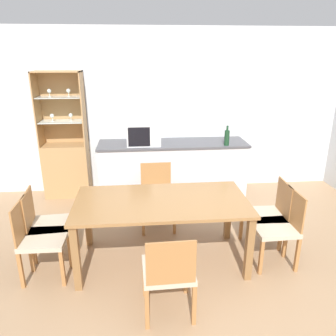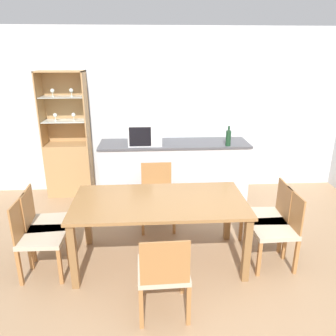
{
  "view_description": "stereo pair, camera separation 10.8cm",
  "coord_description": "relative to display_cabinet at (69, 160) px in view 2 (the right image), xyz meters",
  "views": [
    {
      "loc": [
        -0.72,
        -2.58,
        2.17
      ],
      "look_at": [
        -0.37,
        1.21,
        0.82
      ],
      "focal_mm": 35.0,
      "sensor_mm": 36.0,
      "label": 1
    },
    {
      "loc": [
        -0.62,
        -2.59,
        2.17
      ],
      "look_at": [
        -0.37,
        1.21,
        0.82
      ],
      "focal_mm": 35.0,
      "sensor_mm": 36.0,
      "label": 2
    }
  ],
  "objects": [
    {
      "name": "dining_chair_head_near",
      "position": [
        1.36,
        -2.71,
        -0.15
      ],
      "size": [
        0.44,
        0.44,
        0.82
      ],
      "rotation": [
        0.0,
        0.0,
        0.03
      ],
      "color": "#C1B299",
      "rests_on": "ground_plane"
    },
    {
      "name": "dining_table",
      "position": [
        1.36,
        -1.93,
        0.06
      ],
      "size": [
        1.79,
        0.91,
        0.72
      ],
      "color": "olive",
      "rests_on": "ground_plane"
    },
    {
      "name": "wine_bottle",
      "position": [
        2.35,
        -0.7,
        0.49
      ],
      "size": [
        0.07,
        0.07,
        0.27
      ],
      "color": "#193D23",
      "rests_on": "kitchen_counter"
    },
    {
      "name": "wall_back",
      "position": [
        1.86,
        0.2,
        0.7
      ],
      "size": [
        6.8,
        0.06,
        2.55
      ],
      "color": "silver",
      "rests_on": "ground_plane"
    },
    {
      "name": "dining_chair_side_right_near",
      "position": [
        2.58,
        -2.06,
        -0.15
      ],
      "size": [
        0.44,
        0.44,
        0.82
      ],
      "rotation": [
        0.0,
        0.0,
        1.6
      ],
      "color": "#C1B299",
      "rests_on": "ground_plane"
    },
    {
      "name": "dining_chair_side_right_far",
      "position": [
        2.58,
        -1.79,
        -0.15
      ],
      "size": [
        0.45,
        0.45,
        0.82
      ],
      "rotation": [
        0.0,
        0.0,
        1.53
      ],
      "color": "#C1B299",
      "rests_on": "ground_plane"
    },
    {
      "name": "dining_chair_head_far",
      "position": [
        1.35,
        -1.15,
        -0.15
      ],
      "size": [
        0.44,
        0.44,
        0.82
      ],
      "rotation": [
        0.0,
        0.0,
        3.17
      ],
      "color": "#C1B299",
      "rests_on": "ground_plane"
    },
    {
      "name": "kitchen_counter",
      "position": [
        1.62,
        -0.5,
        -0.09
      ],
      "size": [
        2.12,
        0.58,
        0.95
      ],
      "color": "silver",
      "rests_on": "ground_plane"
    },
    {
      "name": "ground_plane",
      "position": [
        1.86,
        -2.43,
        -0.57
      ],
      "size": [
        18.0,
        18.0,
        0.0
      ],
      "primitive_type": "plane",
      "color": "#A37F5B"
    },
    {
      "name": "display_cabinet",
      "position": [
        0.0,
        0.0,
        0.0
      ],
      "size": [
        0.68,
        0.37,
        1.92
      ],
      "color": "tan",
      "rests_on": "ground_plane"
    },
    {
      "name": "dining_chair_side_left_far",
      "position": [
        0.13,
        -1.79,
        -0.15
      ],
      "size": [
        0.46,
        0.46,
        0.82
      ],
      "rotation": [
        0.0,
        0.0,
        -1.49
      ],
      "color": "#C1B299",
      "rests_on": "ground_plane"
    },
    {
      "name": "microwave",
      "position": [
        1.21,
        -0.52,
        0.53
      ],
      "size": [
        0.46,
        0.41,
        0.3
      ],
      "color": "silver",
      "rests_on": "kitchen_counter"
    },
    {
      "name": "dining_chair_side_left_near",
      "position": [
        0.13,
        -2.06,
        -0.15
      ],
      "size": [
        0.44,
        0.44,
        0.82
      ],
      "rotation": [
        0.0,
        0.0,
        -1.58
      ],
      "color": "#C1B299",
      "rests_on": "ground_plane"
    }
  ]
}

